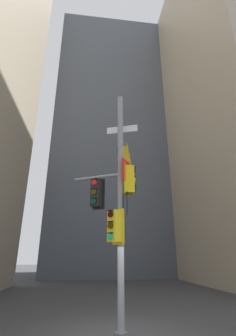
# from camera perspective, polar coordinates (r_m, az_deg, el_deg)

# --- Properties ---
(building_mid_block) EXTENTS (13.94, 13.94, 35.04)m
(building_mid_block) POSITION_cam_1_polar(r_m,az_deg,el_deg) (35.60, -2.68, 5.19)
(building_mid_block) COLOR #4C5460
(building_mid_block) RESTS_ON ground
(signal_pole_assembly) EXTENTS (2.58, 3.31, 8.27)m
(signal_pole_assembly) POSITION_cam_1_polar(r_m,az_deg,el_deg) (9.07, 0.48, -4.09)
(signal_pole_assembly) COLOR gray
(signal_pole_assembly) RESTS_ON ground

